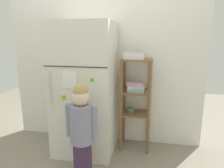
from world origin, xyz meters
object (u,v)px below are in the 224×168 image
Objects in this scene: child_standing at (82,123)px; pantry_shelf_unit at (136,95)px; refrigerator at (85,89)px; fruit_bin at (135,57)px.

pantry_shelf_unit is (0.46, 0.69, 0.11)m from child_standing.
pantry_shelf_unit is at bearing 14.71° from refrigerator.
pantry_shelf_unit is 0.47m from fruit_bin.
refrigerator is 1.37× the size of pantry_shelf_unit.
refrigerator is 0.70m from fruit_bin.
fruit_bin is (0.44, 0.68, 0.58)m from child_standing.
pantry_shelf_unit reaches higher than child_standing.
child_standing is 0.85× the size of pantry_shelf_unit.
pantry_shelf_unit is (0.59, 0.16, -0.09)m from refrigerator.
pantry_shelf_unit is at bearing 28.64° from fruit_bin.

